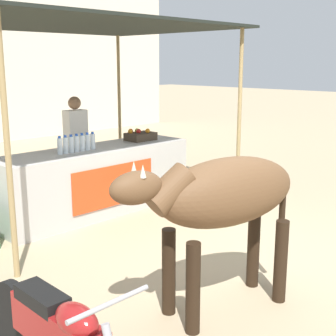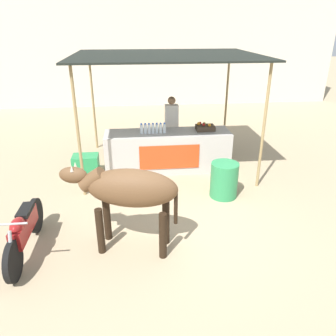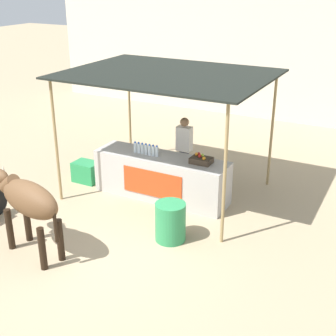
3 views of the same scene
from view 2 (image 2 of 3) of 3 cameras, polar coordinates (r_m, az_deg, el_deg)
The scene contains 11 objects.
ground_plane at distance 6.26m, azimuth 2.07°, elevation -8.34°, with size 60.00×60.00×0.00m, color tan.
building_wall_far at distance 14.61m, azimuth -3.24°, elevation 21.72°, with size 16.00×0.50×5.56m, color beige.
stall_counter at distance 8.00m, azimuth -0.07°, elevation 2.99°, with size 3.00×0.82×0.96m.
stall_awning at distance 7.81m, azimuth -0.32°, elevation 18.42°, with size 4.20×3.20×2.70m.
water_bottle_row at distance 7.74m, azimuth -2.63°, elevation 6.88°, with size 0.61×0.07×0.25m.
fruit_crate at distance 8.02m, azimuth 6.44°, elevation 7.04°, with size 0.44×0.32×0.18m.
vendor_behind_counter at distance 8.61m, azimuth 0.62°, elevation 7.12°, with size 0.34×0.22×1.65m.
cooler_box at distance 8.05m, azimuth -14.10°, elevation 0.53°, with size 0.60×0.44×0.48m, color #268C4C.
water_barrel at distance 6.87m, azimuth 9.73°, elevation -2.06°, with size 0.57×0.57×0.74m, color #2D8C51.
cow at distance 4.98m, azimuth -7.02°, elevation -3.88°, with size 1.85×0.82×1.44m.
motorcycle_parked at distance 5.59m, azimuth -23.80°, elevation -9.82°, with size 0.55×1.80×0.90m.
Camera 2 is at (-0.78, -5.24, 3.35)m, focal length 35.00 mm.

